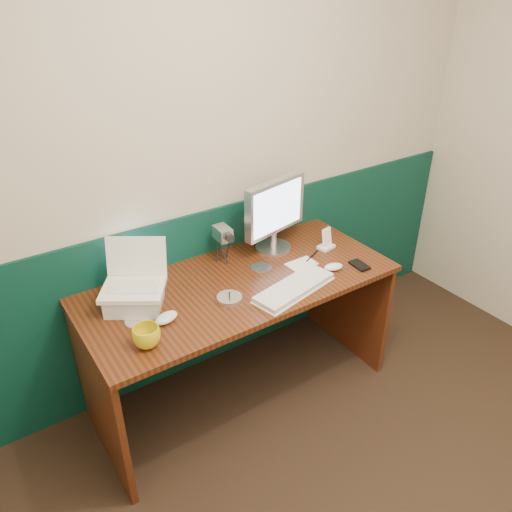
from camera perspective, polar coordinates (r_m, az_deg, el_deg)
back_wall at (r=2.64m, az=-4.33°, el=10.66°), size 3.50×0.04×2.50m
wainscot at (r=2.96m, az=-3.67°, el=-3.23°), size 3.48×0.02×1.00m
desk at (r=2.74m, az=-1.77°, el=-9.54°), size 1.60×0.70×0.75m
laptop_riser at (r=2.38m, az=-13.71°, el=-4.81°), size 0.32×0.31×0.08m
laptop at (r=2.30m, az=-14.18°, el=-1.54°), size 0.35×0.33×0.23m
monitor at (r=2.72m, az=2.05°, el=4.64°), size 0.43×0.20×0.41m
keyboard at (r=2.45m, az=4.37°, el=-3.70°), size 0.47×0.24×0.03m
mouse_right at (r=2.64m, az=8.85°, el=-1.23°), size 0.12×0.09×0.03m
mouse_left at (r=2.27m, az=-10.21°, el=-6.96°), size 0.13×0.10×0.04m
mug at (r=2.14m, az=-12.40°, el=-8.98°), size 0.15×0.15×0.09m
camcorder at (r=2.66m, az=-3.78°, el=1.10°), size 0.09×0.12×0.18m
cd_spindle at (r=2.37m, az=-3.04°, el=-4.90°), size 0.12×0.12×0.03m
cd_loose_a at (r=2.32m, az=-13.36°, el=-7.18°), size 0.12×0.12×0.00m
cd_loose_b at (r=2.64m, az=0.61°, el=-1.28°), size 0.11×0.11×0.00m
pen at (r=2.75m, az=6.42°, el=0.01°), size 0.13×0.07×0.01m
papers at (r=2.67m, az=5.22°, el=-0.92°), size 0.16×0.11×0.00m
dock at (r=2.84m, az=8.01°, el=1.05°), size 0.10×0.08×0.02m
music_player at (r=2.82m, az=8.10°, el=2.14°), size 0.07×0.04×0.11m
pda at (r=2.70m, az=11.74°, el=-1.04°), size 0.07×0.12×0.01m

